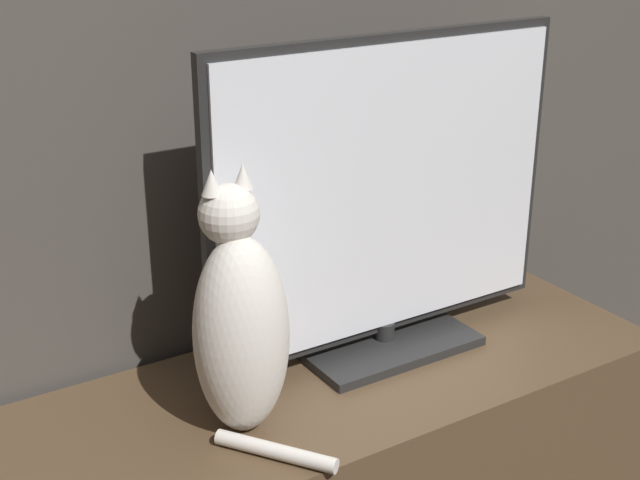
% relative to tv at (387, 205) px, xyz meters
% --- Properties ---
extents(tv_stand, '(1.57, 0.51, 0.41)m').
position_rel_tv_xyz_m(tv_stand, '(-0.24, -0.06, -0.53)').
color(tv_stand, brown).
rests_on(tv_stand, ground_plane).
extents(tv, '(0.82, 0.23, 0.67)m').
position_rel_tv_xyz_m(tv, '(0.00, 0.00, 0.00)').
color(tv, black).
rests_on(tv, tv_stand).
extents(cat, '(0.18, 0.30, 0.50)m').
position_rel_tv_xyz_m(cat, '(-0.40, -0.11, -0.11)').
color(cat, silver).
rests_on(cat, tv_stand).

